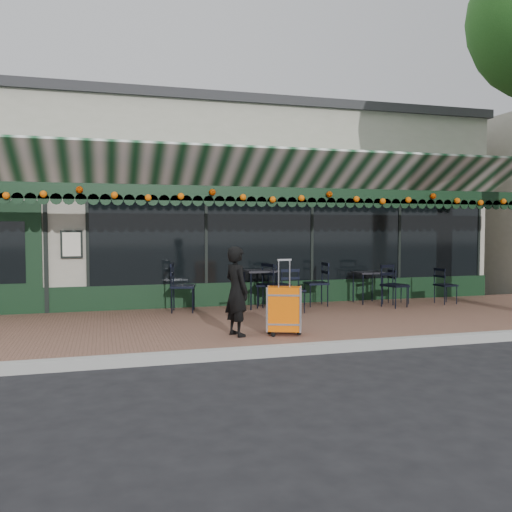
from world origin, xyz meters
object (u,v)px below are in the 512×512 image
object	(u,v)px
woman	(237,291)
chair_a_left	(316,284)
chair_a_right	(398,286)
chair_b_left	(267,286)
chair_a_extra	(446,285)
chair_b_front	(293,291)
cafe_table_b	(260,274)
chair_b_right	(276,285)
chair_a_front	(394,286)
chair_solo	(183,287)
suitcase	(284,310)
cafe_table_a	(368,275)

from	to	relation	value
woman	chair_a_left	size ratio (longest dim) A/B	1.47
woman	chair_a_right	xyz separation A→B (m)	(4.29, 2.48, -0.31)
chair_a_right	chair_b_left	bearing A→B (deg)	86.21
chair_a_extra	chair_b_front	bearing A→B (deg)	87.99
cafe_table_b	chair_b_right	world-z (taller)	chair_b_right
chair_a_extra	cafe_table_b	bearing A→B (deg)	76.86
woman	chair_b_front	bearing A→B (deg)	-58.39
chair_a_front	chair_a_left	bearing A→B (deg)	137.02
chair_a_left	chair_solo	world-z (taller)	chair_solo
chair_a_right	chair_b_front	bearing A→B (deg)	102.24
chair_a_extra	chair_solo	bearing A→B (deg)	80.10
suitcase	chair_a_extra	bearing A→B (deg)	48.60
cafe_table_b	chair_a_left	xyz separation A→B (m)	(1.24, -0.05, -0.24)
chair_a_extra	chair_solo	size ratio (longest dim) A/B	0.81
cafe_table_a	chair_a_front	world-z (taller)	chair_a_front
suitcase	chair_a_front	distance (m)	3.88
woman	cafe_table_a	bearing A→B (deg)	-71.80
chair_a_right	cafe_table_a	bearing A→B (deg)	66.61
cafe_table_a	chair_a_extra	size ratio (longest dim) A/B	0.87
woman	chair_b_left	size ratio (longest dim) A/B	1.51
chair_b_left	chair_b_right	xyz separation A→B (m)	(0.13, -0.21, 0.02)
suitcase	woman	bearing A→B (deg)	-169.03
woman	chair_a_extra	xyz separation A→B (m)	(5.30, 2.20, -0.29)
chair_a_right	chair_b_left	xyz separation A→B (m)	(-2.96, 0.26, 0.08)
chair_a_left	chair_a_extra	size ratio (longest dim) A/B	1.18
chair_a_extra	chair_b_left	world-z (taller)	chair_b_left
suitcase	chair_b_right	size ratio (longest dim) A/B	1.22
cafe_table_b	chair_b_front	xyz separation A→B (m)	(0.46, -0.77, -0.28)
woman	cafe_table_a	size ratio (longest dim) A/B	1.98
cafe_table_b	chair_b_front	distance (m)	0.94
cafe_table_a	chair_b_right	bearing A→B (deg)	-174.18
cafe_table_a	chair_b_front	world-z (taller)	chair_b_front
cafe_table_a	chair_a_right	xyz separation A→B (m)	(0.61, -0.28, -0.25)
chair_b_front	chair_solo	distance (m)	2.19
chair_solo	woman	bearing A→B (deg)	-157.22
woman	chair_b_front	size ratio (longest dim) A/B	1.61
chair_a_front	chair_solo	bearing A→B (deg)	152.29
cafe_table_a	chair_a_front	distance (m)	0.78
chair_a_extra	chair_b_right	distance (m)	3.85
chair_a_left	chair_b_right	xyz separation A→B (m)	(-0.95, -0.15, 0.01)
chair_solo	chair_b_right	bearing A→B (deg)	-79.75
chair_b_right	chair_solo	size ratio (longest dim) A/B	0.97
cafe_table_b	chair_b_front	world-z (taller)	chair_b_front
chair_b_front	chair_a_extra	bearing A→B (deg)	5.22
chair_a_left	chair_b_front	xyz separation A→B (m)	(-0.79, -0.72, -0.04)
chair_a_extra	chair_a_right	bearing A→B (deg)	68.50
suitcase	chair_a_right	size ratio (longest dim) A/B	1.53
chair_b_left	chair_b_front	size ratio (longest dim) A/B	1.06
chair_solo	chair_a_left	bearing A→B (deg)	-75.89
chair_a_right	chair_a_extra	distance (m)	1.04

